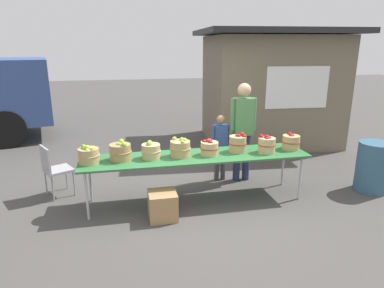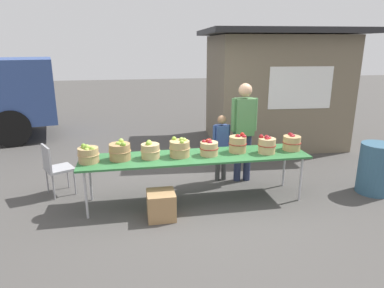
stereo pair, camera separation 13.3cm
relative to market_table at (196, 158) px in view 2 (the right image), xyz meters
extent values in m
plane|color=#474442|center=(0.00, 0.00, -0.72)|extent=(40.00, 40.00, 0.00)
cube|color=#2D6B38|center=(0.00, 0.00, 0.02)|extent=(3.50, 0.76, 0.03)
cylinder|color=#B2B2B7|center=(-1.63, -0.30, -0.36)|extent=(0.04, 0.04, 0.72)
cylinder|color=#B2B2B7|center=(1.63, -0.30, -0.36)|extent=(0.04, 0.04, 0.72)
cylinder|color=#B2B2B7|center=(-1.63, 0.30, -0.36)|extent=(0.04, 0.04, 0.72)
cylinder|color=#B2B2B7|center=(1.63, 0.30, -0.36)|extent=(0.04, 0.04, 0.72)
cylinder|color=tan|center=(-1.58, -0.02, 0.14)|extent=(0.29, 0.29, 0.22)
torus|color=tan|center=(-1.58, -0.02, 0.15)|extent=(0.31, 0.31, 0.01)
sphere|color=#7AA833|center=(-1.65, 0.02, 0.27)|extent=(0.07, 0.07, 0.07)
sphere|color=#9EC647|center=(-1.52, -0.09, 0.25)|extent=(0.08, 0.08, 0.08)
sphere|color=#9EC647|center=(-1.59, -0.05, 0.27)|extent=(0.08, 0.08, 0.08)
sphere|color=#7AA833|center=(-1.63, -0.04, 0.25)|extent=(0.08, 0.08, 0.08)
sphere|color=#9EC647|center=(-1.59, -0.11, 0.24)|extent=(0.08, 0.08, 0.08)
cylinder|color=#A87F51|center=(-1.14, 0.02, 0.15)|extent=(0.31, 0.31, 0.24)
torus|color=#A87F51|center=(-1.14, 0.02, 0.17)|extent=(0.33, 0.33, 0.01)
sphere|color=#7AA833|center=(-1.09, -0.05, 0.27)|extent=(0.07, 0.07, 0.07)
sphere|color=#9EC647|center=(-1.16, 0.02, 0.27)|extent=(0.08, 0.08, 0.08)
sphere|color=#7AA833|center=(-1.08, -0.07, 0.29)|extent=(0.08, 0.08, 0.08)
sphere|color=#9EC647|center=(-1.11, 0.13, 0.29)|extent=(0.08, 0.08, 0.08)
sphere|color=#7AA833|center=(-1.14, 0.01, 0.27)|extent=(0.08, 0.08, 0.08)
cylinder|color=tan|center=(-0.69, 0.01, 0.14)|extent=(0.28, 0.28, 0.22)
torus|color=tan|center=(-0.69, 0.01, 0.15)|extent=(0.30, 0.30, 0.01)
sphere|color=#7AA833|center=(-0.72, -0.02, 0.27)|extent=(0.08, 0.08, 0.08)
sphere|color=#7AA833|center=(-0.70, 0.02, 0.25)|extent=(0.08, 0.08, 0.08)
sphere|color=#8CB738|center=(-0.72, 0.00, 0.25)|extent=(0.07, 0.07, 0.07)
sphere|color=#9EC647|center=(-0.70, 0.03, 0.27)|extent=(0.08, 0.08, 0.08)
cylinder|color=tan|center=(-0.24, 0.01, 0.15)|extent=(0.30, 0.30, 0.24)
torus|color=tan|center=(-0.24, 0.01, 0.17)|extent=(0.32, 0.32, 0.01)
sphere|color=#9EC647|center=(-0.17, 0.03, 0.28)|extent=(0.08, 0.08, 0.08)
sphere|color=#8CB738|center=(-0.32, 0.11, 0.29)|extent=(0.07, 0.07, 0.07)
sphere|color=#9EC647|center=(-0.21, 0.05, 0.28)|extent=(0.08, 0.08, 0.08)
sphere|color=#8CB738|center=(-0.22, -0.10, 0.29)|extent=(0.07, 0.07, 0.07)
cylinder|color=tan|center=(0.21, -0.01, 0.14)|extent=(0.27, 0.27, 0.21)
torus|color=maroon|center=(0.21, -0.01, 0.15)|extent=(0.29, 0.29, 0.01)
sphere|color=#B22319|center=(0.22, 0.01, 0.25)|extent=(0.08, 0.08, 0.08)
sphere|color=maroon|center=(0.21, -0.03, 0.24)|extent=(0.07, 0.07, 0.07)
sphere|color=#B22319|center=(0.19, 0.01, 0.26)|extent=(0.07, 0.07, 0.07)
sphere|color=maroon|center=(0.14, 0.02, 0.24)|extent=(0.08, 0.08, 0.08)
sphere|color=maroon|center=(0.22, -0.05, 0.23)|extent=(0.08, 0.08, 0.08)
cylinder|color=tan|center=(0.69, 0.06, 0.16)|extent=(0.27, 0.27, 0.25)
torus|color=maroon|center=(0.69, 0.06, 0.17)|extent=(0.29, 0.29, 0.01)
sphere|color=maroon|center=(0.70, 0.06, 0.28)|extent=(0.08, 0.08, 0.08)
sphere|color=maroon|center=(0.78, 0.02, 0.29)|extent=(0.07, 0.07, 0.07)
sphere|color=#B22319|center=(0.69, 0.07, 0.28)|extent=(0.08, 0.08, 0.08)
sphere|color=maroon|center=(0.78, 0.09, 0.28)|extent=(0.07, 0.07, 0.07)
sphere|color=#B22319|center=(0.77, 0.10, 0.31)|extent=(0.07, 0.07, 0.07)
cylinder|color=tan|center=(1.13, -0.07, 0.15)|extent=(0.27, 0.27, 0.24)
torus|color=maroon|center=(1.13, -0.07, 0.16)|extent=(0.29, 0.29, 0.01)
sphere|color=maroon|center=(1.10, -0.11, 0.26)|extent=(0.07, 0.07, 0.07)
sphere|color=#B22319|center=(1.13, -0.04, 0.28)|extent=(0.08, 0.08, 0.08)
sphere|color=maroon|center=(1.16, -0.07, 0.27)|extent=(0.07, 0.07, 0.07)
sphere|color=#B22319|center=(1.14, -0.09, 0.26)|extent=(0.07, 0.07, 0.07)
sphere|color=maroon|center=(1.13, -0.07, 0.28)|extent=(0.08, 0.08, 0.08)
sphere|color=maroon|center=(1.05, -0.02, 0.29)|extent=(0.07, 0.07, 0.07)
cylinder|color=tan|center=(1.59, 0.02, 0.15)|extent=(0.28, 0.28, 0.23)
torus|color=maroon|center=(1.59, 0.02, 0.16)|extent=(0.30, 0.30, 0.01)
sphere|color=maroon|center=(1.60, 0.12, 0.26)|extent=(0.07, 0.07, 0.07)
sphere|color=maroon|center=(1.57, 0.01, 0.26)|extent=(0.07, 0.07, 0.07)
sphere|color=maroon|center=(1.60, 0.02, 0.26)|extent=(0.07, 0.07, 0.07)
sphere|color=maroon|center=(1.58, 0.00, 0.25)|extent=(0.07, 0.07, 0.07)
sphere|color=maroon|center=(1.60, 0.09, 0.27)|extent=(0.07, 0.07, 0.07)
cylinder|color=#262D4C|center=(1.08, 0.67, -0.29)|extent=(0.13, 0.13, 0.86)
cylinder|color=#262D4C|center=(0.91, 0.68, -0.29)|extent=(0.13, 0.13, 0.86)
cube|color=#4C7F4C|center=(0.99, 0.67, 0.47)|extent=(0.33, 0.24, 0.65)
sphere|color=tan|center=(0.99, 0.67, 0.93)|extent=(0.23, 0.23, 0.23)
cylinder|color=#4C7F4C|center=(1.18, 0.67, 0.50)|extent=(0.09, 0.09, 0.57)
cylinder|color=#4C7F4C|center=(0.81, 0.68, 0.50)|extent=(0.09, 0.09, 0.57)
cylinder|color=#3F3F3F|center=(0.68, 0.75, -0.42)|extent=(0.09, 0.09, 0.59)
cylinder|color=#3F3F3F|center=(0.55, 0.75, -0.42)|extent=(0.09, 0.09, 0.59)
cube|color=#334C8C|center=(0.61, 0.75, 0.09)|extent=(0.23, 0.17, 0.44)
sphere|color=#936B4C|center=(0.61, 0.75, 0.41)|extent=(0.16, 0.16, 0.16)
cylinder|color=#334C8C|center=(0.74, 0.76, 0.12)|extent=(0.06, 0.06, 0.39)
cylinder|color=#334C8C|center=(0.49, 0.75, 0.12)|extent=(0.06, 0.06, 0.39)
cube|color=#334C8C|center=(-3.84, 4.75, 0.53)|extent=(2.19, 2.42, 1.60)
cube|color=black|center=(-3.01, 4.92, 0.85)|extent=(0.40, 1.73, 0.80)
cylinder|color=black|center=(-4.19, 5.65, -0.27)|extent=(0.94, 0.46, 0.90)
cylinder|color=black|center=(-3.80, 3.79, -0.27)|extent=(0.94, 0.46, 0.90)
cube|color=#726651|center=(2.58, 3.13, 0.58)|extent=(3.16, 2.60, 2.60)
cube|color=#262628|center=(2.58, 3.13, 1.96)|extent=(3.69, 3.13, 0.12)
cube|color=white|center=(2.66, 1.92, 0.78)|extent=(1.40, 0.14, 0.90)
cube|color=#99999E|center=(-2.14, 0.65, -0.28)|extent=(0.54, 0.54, 0.04)
cube|color=#99999E|center=(-2.30, 0.57, -0.06)|extent=(0.21, 0.37, 0.40)
cylinder|color=gray|center=(-1.92, 0.58, -0.51)|extent=(0.02, 0.02, 0.42)
cylinder|color=gray|center=(-2.07, 0.88, -0.51)|extent=(0.02, 0.02, 0.42)
cylinder|color=gray|center=(-2.22, 0.42, -0.51)|extent=(0.02, 0.02, 0.42)
cylinder|color=gray|center=(-2.37, 0.73, -0.51)|extent=(0.02, 0.02, 0.42)
cylinder|color=#335972|center=(3.00, -0.24, -0.30)|extent=(0.55, 0.55, 0.85)
cube|color=#A87F51|center=(-0.59, -0.48, -0.52)|extent=(0.39, 0.39, 0.39)
camera|label=1|loc=(-1.09, -4.88, 1.68)|focal=31.96mm
camera|label=2|loc=(-0.96, -4.91, 1.68)|focal=31.96mm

